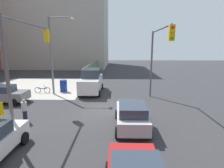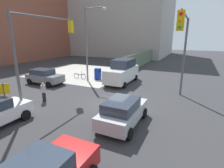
% 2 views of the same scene
% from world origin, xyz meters
% --- Properties ---
extents(ground_plane, '(120.00, 120.00, 0.00)m').
position_xyz_m(ground_plane, '(0.00, 0.00, 0.00)').
color(ground_plane, '#333335').
extents(sidewalk_corner, '(12.00, 12.00, 0.01)m').
position_xyz_m(sidewalk_corner, '(9.00, 9.00, 0.01)').
color(sidewalk_corner, '#ADA89E').
rests_on(sidewalk_corner, ground).
extents(construction_fence, '(19.22, 0.12, 2.40)m').
position_xyz_m(construction_fence, '(17.61, 3.20, 1.20)').
color(construction_fence, '#607056').
rests_on(construction_fence, ground).
extents(building_loft_east, '(20.00, 24.00, 20.10)m').
position_xyz_m(building_loft_east, '(36.00, 13.70, 10.05)').
color(building_loft_east, '#ADA89E').
rests_on(building_loft_east, ground).
extents(smokestack, '(1.80, 1.80, 15.22)m').
position_xyz_m(smokestack, '(30.62, 30.00, 7.61)').
color(smokestack, brown).
rests_on(smokestack, ground).
extents(traffic_signal_nw_corner, '(5.86, 0.36, 6.50)m').
position_xyz_m(traffic_signal_nw_corner, '(-2.25, 4.50, 4.65)').
color(traffic_signal_nw_corner, '#59595B').
rests_on(traffic_signal_nw_corner, ground).
extents(traffic_signal_se_corner, '(6.29, 0.36, 6.50)m').
position_xyz_m(traffic_signal_se_corner, '(2.07, -4.50, 4.68)').
color(traffic_signal_se_corner, '#59595B').
rests_on(traffic_signal_se_corner, ground).
extents(street_lamp_corner, '(0.56, 2.68, 8.00)m').
position_xyz_m(street_lamp_corner, '(5.18, 5.43, 4.70)').
color(street_lamp_corner, slate).
rests_on(street_lamp_corner, ground).
extents(warning_sign_two_way, '(0.48, 0.48, 2.40)m').
position_xyz_m(warning_sign_two_way, '(-5.40, 4.67, 1.64)').
color(warning_sign_two_way, '#4C4C4C').
rests_on(warning_sign_two_way, ground).
extents(mailbox_blue, '(0.56, 0.64, 1.43)m').
position_xyz_m(mailbox_blue, '(6.20, 5.00, 0.76)').
color(mailbox_blue, navy).
rests_on(mailbox_blue, ground).
extents(hatchback_gray, '(2.02, 4.06, 1.62)m').
position_xyz_m(hatchback_gray, '(1.96, 9.24, 0.84)').
color(hatchback_gray, slate).
rests_on(hatchback_gray, ground).
extents(sedan_silver, '(4.02, 2.02, 1.62)m').
position_xyz_m(sedan_silver, '(-2.83, -1.95, 0.84)').
color(sedan_silver, '#B7BABF').
rests_on(sedan_silver, ground).
extents(van_white_delivery, '(5.40, 2.32, 2.62)m').
position_xyz_m(van_white_delivery, '(6.14, 1.80, 1.28)').
color(van_white_delivery, white).
rests_on(van_white_delivery, ground).
extents(pedestrian_crossing, '(0.36, 0.36, 1.56)m').
position_xyz_m(pedestrian_crossing, '(-2.00, 5.20, 0.80)').
color(pedestrian_crossing, '#B2B2B7').
rests_on(pedestrian_crossing, ground).
extents(bicycle_leaning_on_fence, '(0.05, 1.75, 0.97)m').
position_xyz_m(bicycle_leaning_on_fence, '(5.60, 7.20, 0.35)').
color(bicycle_leaning_on_fence, black).
rests_on(bicycle_leaning_on_fence, ground).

